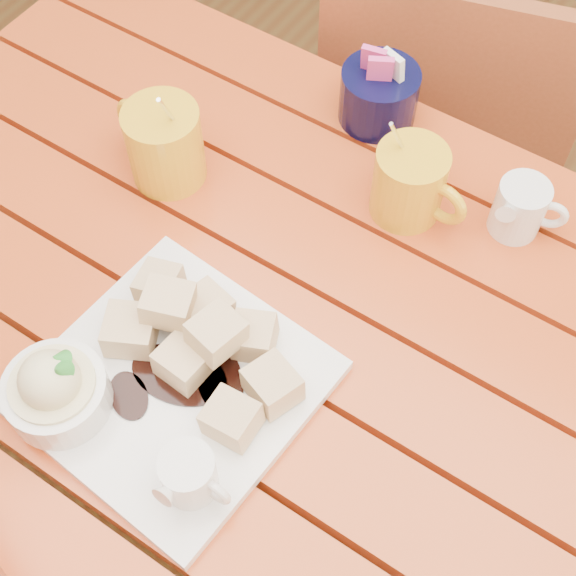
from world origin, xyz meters
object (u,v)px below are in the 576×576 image
Objects in this scene: coffee_mug_right at (411,183)px; table at (268,356)px; dessert_plate at (148,380)px; coffee_mug_left at (163,143)px; chair_far at (440,135)px.

table is at bearing -99.03° from coffee_mug_right.
coffee_mug_right is (0.06, 0.22, 0.16)m from table.
table is 0.21m from dessert_plate.
coffee_mug_left reaches higher than table.
dessert_plate is 2.01× the size of coffee_mug_right.
coffee_mug_right is at bearing 74.72° from table.
dessert_plate is 0.31m from coffee_mug_left.
table is at bearing -15.05° from coffee_mug_left.
dessert_plate is 1.86× the size of coffee_mug_left.
dessert_plate is 0.35× the size of chair_far.
coffee_mug_right reaches higher than table.
chair_far is at bearing 89.70° from dessert_plate.
coffee_mug_left is at bearing -151.72° from coffee_mug_right.
coffee_mug_left reaches higher than dessert_plate.
coffee_mug_left reaches higher than chair_far.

